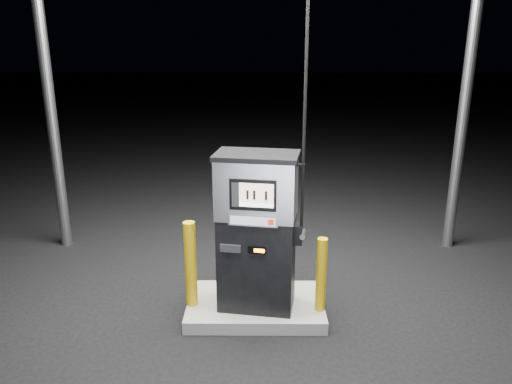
{
  "coord_description": "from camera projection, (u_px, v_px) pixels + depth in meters",
  "views": [
    {
      "loc": [
        0.05,
        -5.25,
        3.15
      ],
      "look_at": [
        0.01,
        0.0,
        1.5
      ],
      "focal_mm": 35.0,
      "sensor_mm": 36.0,
      "label": 1
    }
  ],
  "objects": [
    {
      "name": "bollard_right",
      "position": [
        321.0,
        275.0,
        5.59
      ],
      "size": [
        0.14,
        0.14,
        0.88
      ],
      "primitive_type": "cylinder",
      "rotation": [
        0.0,
        0.0,
        0.21
      ],
      "color": "#C69A0B",
      "rests_on": "pump_island"
    },
    {
      "name": "bollard_left",
      "position": [
        191.0,
        264.0,
        5.68
      ],
      "size": [
        0.15,
        0.15,
        1.02
      ],
      "primitive_type": "cylinder",
      "rotation": [
        0.0,
        0.0,
        0.09
      ],
      "color": "#C69A0B",
      "rests_on": "pump_island"
    },
    {
      "name": "ground",
      "position": [
        256.0,
        312.0,
        5.96
      ],
      "size": [
        80.0,
        80.0,
        0.0
      ],
      "primitive_type": "plane",
      "color": "black",
      "rests_on": "ground"
    },
    {
      "name": "pump_island",
      "position": [
        256.0,
        306.0,
        5.93
      ],
      "size": [
        1.6,
        1.0,
        0.15
      ],
      "primitive_type": "cube",
      "color": "slate",
      "rests_on": "ground"
    },
    {
      "name": "fuel_dispenser",
      "position": [
        257.0,
        231.0,
        5.53
      ],
      "size": [
        1.03,
        0.67,
        3.76
      ],
      "rotation": [
        0.0,
        0.0,
        -0.16
      ],
      "color": "black",
      "rests_on": "pump_island"
    }
  ]
}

